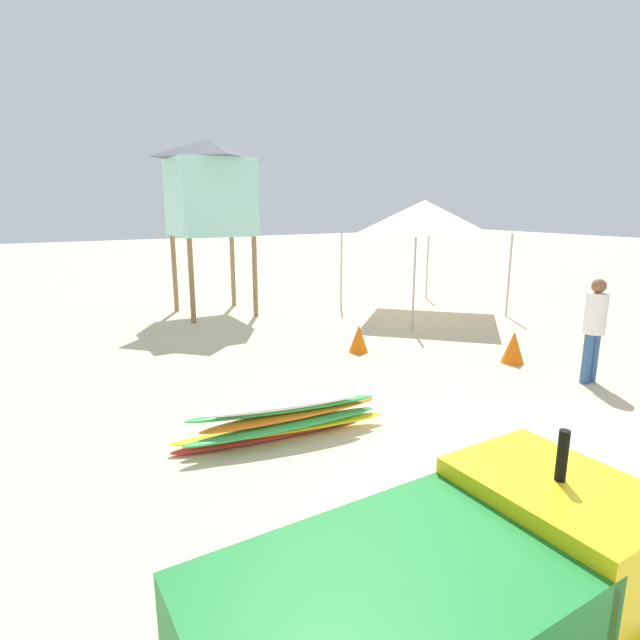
{
  "coord_description": "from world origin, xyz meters",
  "views": [
    {
      "loc": [
        -3.85,
        -2.23,
        2.7
      ],
      "look_at": [
        -0.4,
        3.86,
        1.11
      ],
      "focal_mm": 28.65,
      "sensor_mm": 36.0,
      "label": 1
    }
  ],
  "objects_px": {
    "popup_canopy": "(424,216)",
    "lifeguard_tower": "(210,188)",
    "lifeguard_near_center": "(594,324)",
    "utility_cart": "(450,600)",
    "traffic_cone_near": "(359,339)",
    "traffic_cone_far": "(513,347)",
    "surfboard_pile": "(283,420)"
  },
  "relations": [
    {
      "from": "popup_canopy",
      "to": "lifeguard_tower",
      "type": "xyz_separation_m",
      "value": [
        -4.66,
        2.39,
        0.67
      ]
    },
    {
      "from": "lifeguard_near_center",
      "to": "utility_cart",
      "type": "bearing_deg",
      "value": -152.74
    },
    {
      "from": "lifeguard_tower",
      "to": "traffic_cone_near",
      "type": "height_order",
      "value": "lifeguard_tower"
    },
    {
      "from": "traffic_cone_near",
      "to": "traffic_cone_far",
      "type": "relative_size",
      "value": 0.92
    },
    {
      "from": "surfboard_pile",
      "to": "popup_canopy",
      "type": "distance_m",
      "value": 8.19
    },
    {
      "from": "popup_canopy",
      "to": "traffic_cone_near",
      "type": "xyz_separation_m",
      "value": [
        -3.43,
        -2.29,
        -2.16
      ]
    },
    {
      "from": "utility_cart",
      "to": "traffic_cone_far",
      "type": "height_order",
      "value": "utility_cart"
    },
    {
      "from": "utility_cart",
      "to": "lifeguard_near_center",
      "type": "xyz_separation_m",
      "value": [
        5.7,
        2.94,
        0.14
      ]
    },
    {
      "from": "surfboard_pile",
      "to": "traffic_cone_far",
      "type": "bearing_deg",
      "value": 8.38
    },
    {
      "from": "lifeguard_near_center",
      "to": "popup_canopy",
      "type": "bearing_deg",
      "value": 76.94
    },
    {
      "from": "surfboard_pile",
      "to": "popup_canopy",
      "type": "relative_size",
      "value": 0.87
    },
    {
      "from": "popup_canopy",
      "to": "lifeguard_tower",
      "type": "distance_m",
      "value": 5.28
    },
    {
      "from": "utility_cart",
      "to": "lifeguard_near_center",
      "type": "relative_size",
      "value": 1.59
    },
    {
      "from": "surfboard_pile",
      "to": "lifeguard_near_center",
      "type": "xyz_separation_m",
      "value": [
        4.95,
        -0.57,
        0.7
      ]
    },
    {
      "from": "lifeguard_tower",
      "to": "traffic_cone_far",
      "type": "distance_m",
      "value": 7.82
    },
    {
      "from": "lifeguard_tower",
      "to": "lifeguard_near_center",
      "type": "bearing_deg",
      "value": -66.52
    },
    {
      "from": "surfboard_pile",
      "to": "traffic_cone_far",
      "type": "relative_size",
      "value": 4.61
    },
    {
      "from": "traffic_cone_far",
      "to": "utility_cart",
      "type": "bearing_deg",
      "value": -142.57
    },
    {
      "from": "popup_canopy",
      "to": "lifeguard_tower",
      "type": "height_order",
      "value": "lifeguard_tower"
    },
    {
      "from": "popup_canopy",
      "to": "traffic_cone_far",
      "type": "relative_size",
      "value": 5.32
    },
    {
      "from": "popup_canopy",
      "to": "utility_cart",
      "type": "bearing_deg",
      "value": -129.72
    },
    {
      "from": "popup_canopy",
      "to": "traffic_cone_near",
      "type": "height_order",
      "value": "popup_canopy"
    },
    {
      "from": "utility_cart",
      "to": "traffic_cone_near",
      "type": "bearing_deg",
      "value": 59.92
    },
    {
      "from": "surfboard_pile",
      "to": "traffic_cone_far",
      "type": "xyz_separation_m",
      "value": [
        4.75,
        0.7,
        0.06
      ]
    },
    {
      "from": "traffic_cone_far",
      "to": "lifeguard_tower",
      "type": "bearing_deg",
      "value": 116.01
    },
    {
      "from": "surfboard_pile",
      "to": "lifeguard_tower",
      "type": "bearing_deg",
      "value": 77.93
    },
    {
      "from": "lifeguard_near_center",
      "to": "traffic_cone_near",
      "type": "height_order",
      "value": "lifeguard_near_center"
    },
    {
      "from": "surfboard_pile",
      "to": "lifeguard_near_center",
      "type": "bearing_deg",
      "value": -6.57
    },
    {
      "from": "surfboard_pile",
      "to": "lifeguard_near_center",
      "type": "distance_m",
      "value": 5.03
    },
    {
      "from": "lifeguard_near_center",
      "to": "popup_canopy",
      "type": "height_order",
      "value": "popup_canopy"
    },
    {
      "from": "utility_cart",
      "to": "surfboard_pile",
      "type": "bearing_deg",
      "value": 78.01
    },
    {
      "from": "popup_canopy",
      "to": "traffic_cone_near",
      "type": "relative_size",
      "value": 5.8
    }
  ]
}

